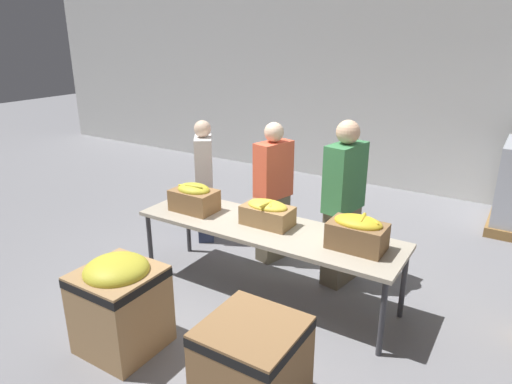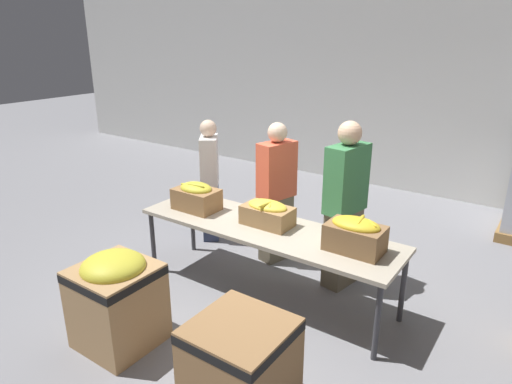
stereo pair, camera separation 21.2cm
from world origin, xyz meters
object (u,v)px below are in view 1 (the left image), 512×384
Objects in this scene: donation_bin_1 at (252,365)px; banana_box_2 at (357,232)px; sorting_table at (266,231)px; volunteer_0 at (343,206)px; banana_box_1 at (267,212)px; volunteer_2 at (204,182)px; volunteer_1 at (273,194)px; banana_box_0 at (194,197)px; donation_bin_0 at (120,301)px.

banana_box_2 is at bearing 81.00° from donation_bin_1.
sorting_table is 1.54× the size of volunteer_0.
volunteer_2 is (-1.33, 0.69, -0.11)m from banana_box_1.
sorting_table is 1.74× the size of volunteer_2.
volunteer_1 is 2.35m from donation_bin_1.
donation_bin_1 is (1.03, -2.07, -0.43)m from volunteer_1.
banana_box_0 is (-0.87, -0.04, 0.20)m from sorting_table.
banana_box_0 is at bearing -20.63° from volunteer_1.
banana_box_1 is at bearing 25.71° from volunteer_2.
banana_box_2 is at bearing 1.64° from banana_box_0.
banana_box_2 is 0.32× the size of volunteer_2.
volunteer_0 is 2.08× the size of donation_bin_0.
volunteer_1 is at bearing 115.45° from banana_box_1.
donation_bin_0 is (0.74, -2.10, -0.32)m from volunteer_2.
volunteer_1 is 2.33× the size of donation_bin_1.
banana_box_0 is at bearing -177.65° from sorting_table.
sorting_table is 0.18m from banana_box_1.
donation_bin_1 is at bearing 0.00° from donation_bin_0.
volunteer_0 is at bearing 94.54° from donation_bin_1.
volunteer_0 is (1.40, 0.67, -0.03)m from banana_box_0.
volunteer_2 is (-1.35, 0.74, 0.07)m from sorting_table.
volunteer_1 reaches higher than banana_box_2.
volunteer_0 is 1.08× the size of volunteer_1.
volunteer_0 reaches higher than donation_bin_0.
donation_bin_0 is at bearing 180.00° from donation_bin_1.
volunteer_1 is at bearing 51.75° from volunteer_2.
banana_box_1 is 0.31× the size of volunteer_1.
banana_box_1 is at bearing -33.48° from volunteer_0.
volunteer_1 is 2.12m from donation_bin_0.
volunteer_1 is at bearing 115.23° from sorting_table.
banana_box_2 is at bearing 41.49° from volunteer_0.
sorting_table is 0.84m from volunteer_0.
volunteer_0 reaches higher than banana_box_2.
banana_box_2 reaches higher than sorting_table.
donation_bin_1 is at bearing -99.00° from banana_box_2.
volunteer_2 is at bearing 109.48° from donation_bin_0.
banana_box_1 is (0.85, 0.09, -0.02)m from banana_box_0.
banana_box_2 reaches higher than donation_bin_0.
volunteer_1 is (-0.34, 0.72, 0.11)m from sorting_table.
volunteer_1 is at bearing -85.42° from volunteer_0.
volunteer_1 is at bearing 116.40° from donation_bin_1.
banana_box_1 is 0.59× the size of donation_bin_0.
donation_bin_1 is (0.16, -1.99, -0.49)m from volunteer_0.
sorting_table is at bearing 117.01° from donation_bin_1.
banana_box_1 reaches higher than donation_bin_0.
volunteer_0 reaches higher than banana_box_1.
banana_box_2 is at bearing 42.22° from donation_bin_0.
volunteer_1 reaches higher than volunteer_2.
volunteer_1 is at bearing 82.69° from donation_bin_0.
volunteer_2 is at bearing 151.08° from sorting_table.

